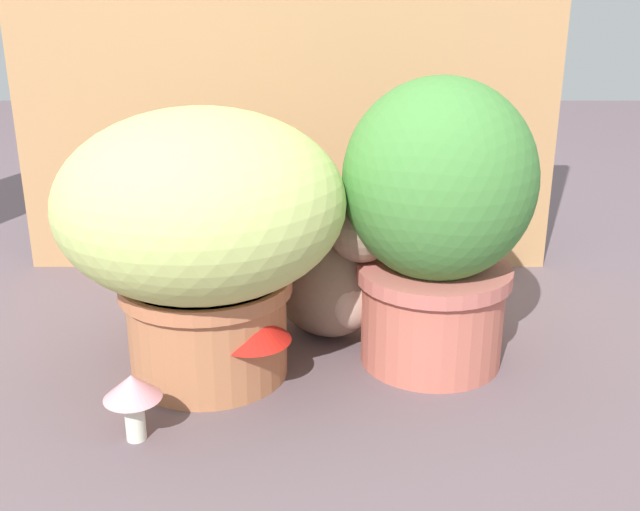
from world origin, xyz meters
name	(u,v)px	position (x,y,z in m)	size (l,w,h in m)	color
ground_plane	(259,376)	(0.00, 0.00, 0.00)	(6.00, 6.00, 0.00)	#625157
cardboard_backdrop	(284,47)	(0.03, 0.52, 0.48)	(1.15, 0.03, 0.96)	tan
grass_planter	(201,225)	(-0.08, 0.02, 0.25)	(0.44, 0.44, 0.43)	#B06E47
leafy_planter	(436,215)	(0.28, 0.06, 0.26)	(0.31, 0.31, 0.48)	#BE6352
cat	(326,272)	(0.11, 0.16, 0.12)	(0.29, 0.37, 0.32)	#836B59
mushroom_ornament_red	(251,333)	(-0.01, -0.05, 0.10)	(0.12, 0.12, 0.14)	silver
mushroom_ornament_pink	(131,393)	(-0.16, -0.18, 0.07)	(0.08, 0.08, 0.10)	silver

